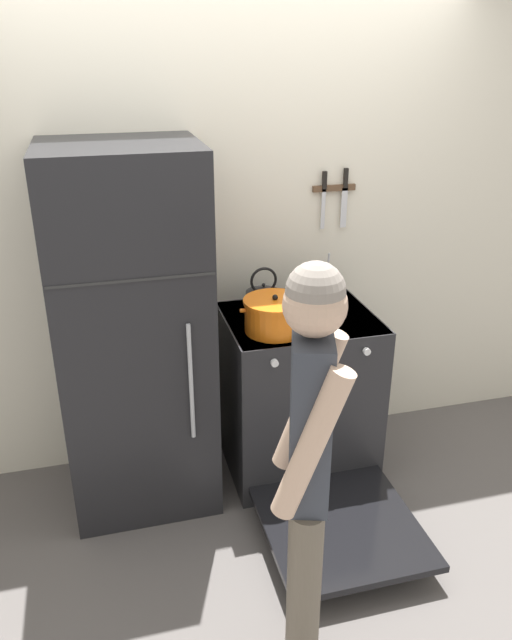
{
  "coord_description": "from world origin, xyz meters",
  "views": [
    {
      "loc": [
        -0.68,
        -3.13,
        2.23
      ],
      "look_at": [
        0.02,
        -0.47,
        1.0
      ],
      "focal_mm": 35.0,
      "sensor_mm": 36.0,
      "label": 1
    }
  ],
  "objects_px": {
    "utensil_jar": "(327,292)",
    "stove_range": "(300,397)",
    "person": "(308,465)",
    "dutch_oven_pot": "(275,315)",
    "tea_kettle": "(264,298)",
    "refrigerator": "(134,336)"
  },
  "relations": [
    {
      "from": "utensil_jar",
      "to": "dutch_oven_pot",
      "type": "bearing_deg",
      "value": -145.09
    },
    {
      "from": "dutch_oven_pot",
      "to": "tea_kettle",
      "type": "height_order",
      "value": "tea_kettle"
    },
    {
      "from": "stove_range",
      "to": "tea_kettle",
      "type": "distance_m",
      "value": 0.58
    },
    {
      "from": "stove_range",
      "to": "person",
      "type": "height_order",
      "value": "person"
    },
    {
      "from": "utensil_jar",
      "to": "stove_range",
      "type": "bearing_deg",
      "value": -138.65
    },
    {
      "from": "stove_range",
      "to": "tea_kettle",
      "type": "relative_size",
      "value": 5.56
    },
    {
      "from": "stove_range",
      "to": "dutch_oven_pot",
      "type": "relative_size",
      "value": 3.89
    },
    {
      "from": "dutch_oven_pot",
      "to": "utensil_jar",
      "type": "distance_m",
      "value": 0.45
    },
    {
      "from": "refrigerator",
      "to": "person",
      "type": "bearing_deg",
      "value": -68.57
    },
    {
      "from": "refrigerator",
      "to": "dutch_oven_pot",
      "type": "height_order",
      "value": "refrigerator"
    },
    {
      "from": "dutch_oven_pot",
      "to": "utensil_jar",
      "type": "xyz_separation_m",
      "value": [
        0.37,
        0.26,
        -0.01
      ]
    },
    {
      "from": "refrigerator",
      "to": "stove_range",
      "type": "height_order",
      "value": "refrigerator"
    },
    {
      "from": "dutch_oven_pot",
      "to": "tea_kettle",
      "type": "bearing_deg",
      "value": 86.93
    },
    {
      "from": "tea_kettle",
      "to": "utensil_jar",
      "type": "height_order",
      "value": "utensil_jar"
    },
    {
      "from": "utensil_jar",
      "to": "tea_kettle",
      "type": "bearing_deg",
      "value": -178.91
    },
    {
      "from": "tea_kettle",
      "to": "person",
      "type": "relative_size",
      "value": 0.15
    },
    {
      "from": "utensil_jar",
      "to": "person",
      "type": "relative_size",
      "value": 0.17
    },
    {
      "from": "tea_kettle",
      "to": "person",
      "type": "bearing_deg",
      "value": -99.21
    },
    {
      "from": "refrigerator",
      "to": "stove_range",
      "type": "distance_m",
      "value": 0.97
    },
    {
      "from": "dutch_oven_pot",
      "to": "tea_kettle",
      "type": "distance_m",
      "value": 0.25
    },
    {
      "from": "tea_kettle",
      "to": "dutch_oven_pot",
      "type": "bearing_deg",
      "value": -93.07
    },
    {
      "from": "dutch_oven_pot",
      "to": "utensil_jar",
      "type": "bearing_deg",
      "value": 34.91
    }
  ]
}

